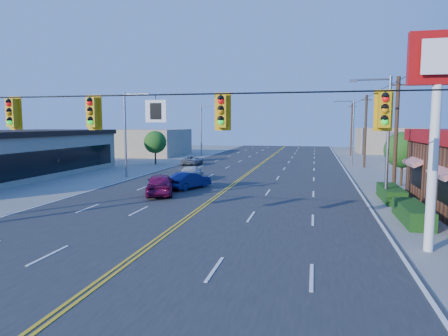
% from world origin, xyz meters
% --- Properties ---
extents(ground, '(160.00, 160.00, 0.00)m').
position_xyz_m(ground, '(0.00, 0.00, 0.00)').
color(ground, gray).
rests_on(ground, ground).
extents(road, '(20.00, 120.00, 0.06)m').
position_xyz_m(road, '(0.00, 20.00, 0.03)').
color(road, '#2D2D30').
rests_on(road, ground).
extents(signal_span, '(24.32, 0.34, 9.00)m').
position_xyz_m(signal_span, '(-0.12, 0.00, 4.89)').
color(signal_span, '#47301E').
rests_on(signal_span, ground).
extents(kfc_pylon, '(2.20, 0.36, 8.50)m').
position_xyz_m(kfc_pylon, '(11.00, 4.00, 6.04)').
color(kfc_pylon, white).
rests_on(kfc_pylon, ground).
extents(streetlight_se, '(2.55, 0.25, 8.00)m').
position_xyz_m(streetlight_se, '(10.79, 14.00, 4.51)').
color(streetlight_se, gray).
rests_on(streetlight_se, ground).
extents(streetlight_ne, '(2.55, 0.25, 8.00)m').
position_xyz_m(streetlight_ne, '(10.79, 38.00, 4.51)').
color(streetlight_ne, gray).
rests_on(streetlight_ne, ground).
extents(streetlight_sw, '(2.55, 0.25, 8.00)m').
position_xyz_m(streetlight_sw, '(-10.79, 22.00, 4.51)').
color(streetlight_sw, gray).
rests_on(streetlight_sw, ground).
extents(streetlight_nw, '(2.55, 0.25, 8.00)m').
position_xyz_m(streetlight_nw, '(-10.79, 48.00, 4.51)').
color(streetlight_nw, gray).
rests_on(streetlight_nw, ground).
extents(utility_pole_near, '(0.28, 0.28, 8.40)m').
position_xyz_m(utility_pole_near, '(12.20, 18.00, 4.20)').
color(utility_pole_near, '#47301E').
rests_on(utility_pole_near, ground).
extents(utility_pole_mid, '(0.28, 0.28, 8.40)m').
position_xyz_m(utility_pole_mid, '(12.20, 36.00, 4.20)').
color(utility_pole_mid, '#47301E').
rests_on(utility_pole_mid, ground).
extents(utility_pole_far, '(0.28, 0.28, 8.40)m').
position_xyz_m(utility_pole_far, '(12.20, 54.00, 4.20)').
color(utility_pole_far, '#47301E').
rests_on(utility_pole_far, ground).
extents(tree_kfc_rear, '(2.94, 2.94, 4.41)m').
position_xyz_m(tree_kfc_rear, '(13.50, 22.00, 2.93)').
color(tree_kfc_rear, '#47301E').
rests_on(tree_kfc_rear, ground).
extents(tree_west, '(2.80, 2.80, 4.20)m').
position_xyz_m(tree_west, '(-13.00, 34.00, 2.79)').
color(tree_west, '#47301E').
rests_on(tree_west, ground).
extents(bld_east_mid, '(12.00, 10.00, 4.00)m').
position_xyz_m(bld_east_mid, '(22.00, 40.00, 2.00)').
color(bld_east_mid, gray).
rests_on(bld_east_mid, ground).
extents(bld_west_far, '(11.00, 12.00, 4.20)m').
position_xyz_m(bld_west_far, '(-20.00, 48.00, 2.10)').
color(bld_west_far, tan).
rests_on(bld_west_far, ground).
extents(bld_east_far, '(10.00, 10.00, 4.40)m').
position_xyz_m(bld_east_far, '(19.00, 62.00, 2.20)').
color(bld_east_far, tan).
rests_on(bld_east_far, ground).
extents(car_magenta, '(3.10, 4.84, 1.53)m').
position_xyz_m(car_magenta, '(-4.05, 13.31, 0.77)').
color(car_magenta, maroon).
rests_on(car_magenta, ground).
extents(car_blue, '(2.78, 4.12, 1.29)m').
position_xyz_m(car_blue, '(-2.90, 16.34, 0.64)').
color(car_blue, '#0E1854').
rests_on(car_blue, ground).
extents(car_white, '(2.30, 4.50, 1.25)m').
position_xyz_m(car_white, '(-4.24, 21.16, 0.62)').
color(car_white, silver).
rests_on(car_white, ground).
extents(car_silver, '(1.99, 4.18, 1.15)m').
position_xyz_m(car_silver, '(-8.09, 33.84, 0.58)').
color(car_silver, '#97969B').
rests_on(car_silver, ground).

